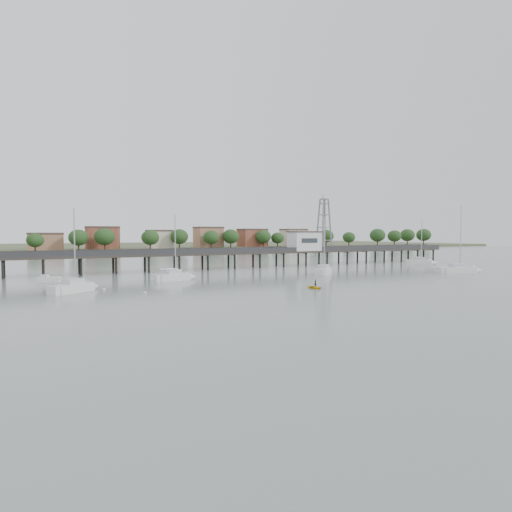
{
  "coord_description": "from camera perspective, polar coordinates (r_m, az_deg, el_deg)",
  "views": [
    {
      "loc": [
        -39.86,
        -36.21,
        8.62
      ],
      "look_at": [
        0.92,
        42.0,
        4.0
      ],
      "focal_mm": 30.0,
      "sensor_mm": 36.0,
      "label": 1
    }
  ],
  "objects": [
    {
      "name": "pier_building",
      "position": [
        116.05,
        6.45,
        2.02
      ],
      "size": [
        8.4,
        5.4,
        5.3
      ],
      "color": "silver",
      "rests_on": "ground"
    },
    {
      "name": "lattice_tower",
      "position": [
        119.82,
        9.05,
        4.15
      ],
      "size": [
        3.2,
        3.2,
        15.5
      ],
      "color": "slate",
      "rests_on": "ground"
    },
    {
      "name": "pier",
      "position": [
        104.26,
        -5.03,
        0.33
      ],
      "size": [
        150.0,
        5.0,
        5.5
      ],
      "color": "#2D2823",
      "rests_on": "ground"
    },
    {
      "name": "dinghy_occupant",
      "position": [
        67.99,
        7.91,
        -4.31
      ],
      "size": [
        0.58,
        1.25,
        0.29
      ],
      "primitive_type": "imported",
      "rotation": [
        0.0,
        0.0,
        3.26
      ],
      "color": "black",
      "rests_on": "ground"
    },
    {
      "name": "sailboat_c",
      "position": [
        93.53,
        9.18,
        -1.93
      ],
      "size": [
        7.42,
        6.67,
        12.86
      ],
      "rotation": [
        0.0,
        0.0,
        0.69
      ],
      "color": "silver",
      "rests_on": "ground"
    },
    {
      "name": "sailboat_e",
      "position": [
        128.1,
        21.51,
        -0.78
      ],
      "size": [
        7.61,
        6.61,
        13.01
      ],
      "rotation": [
        0.0,
        0.0,
        -0.66
      ],
      "color": "silver",
      "rests_on": "ground"
    },
    {
      "name": "sailboat_b",
      "position": [
        80.43,
        -10.18,
        -2.74
      ],
      "size": [
        8.02,
        3.63,
        12.83
      ],
      "rotation": [
        0.0,
        0.0,
        0.18
      ],
      "color": "silver",
      "rests_on": "ground"
    },
    {
      "name": "white_tender",
      "position": [
        85.05,
        -25.92,
        -2.82
      ],
      "size": [
        4.0,
        2.74,
        1.44
      ],
      "rotation": [
        0.0,
        0.0,
        -0.36
      ],
      "color": "silver",
      "rests_on": "ground"
    },
    {
      "name": "sailboat_a",
      "position": [
        69.05,
        -22.42,
        -3.86
      ],
      "size": [
        7.67,
        6.43,
        12.96
      ],
      "rotation": [
        0.0,
        0.0,
        0.63
      ],
      "color": "silver",
      "rests_on": "ground"
    },
    {
      "name": "mooring_buoys",
      "position": [
        81.29,
        6.86,
        -3.05
      ],
      "size": [
        77.64,
        17.69,
        0.39
      ],
      "color": "beige",
      "rests_on": "ground"
    },
    {
      "name": "ground_plane",
      "position": [
        54.54,
        20.07,
        -6.28
      ],
      "size": [
        500.0,
        500.0,
        0.0
      ],
      "primitive_type": "plane",
      "color": "gray",
      "rests_on": "ground"
    },
    {
      "name": "far_shore",
      "position": [
        278.81,
        -19.24,
        1.26
      ],
      "size": [
        500.0,
        170.0,
        10.4
      ],
      "color": "#475133",
      "rests_on": "ground"
    },
    {
      "name": "sailboat_d",
      "position": [
        104.59,
        26.08,
        -1.69
      ],
      "size": [
        10.1,
        5.68,
        15.87
      ],
      "rotation": [
        0.0,
        0.0,
        -0.31
      ],
      "color": "silver",
      "rests_on": "ground"
    },
    {
      "name": "yellow_dinghy",
      "position": [
        67.99,
        7.91,
        -4.31
      ],
      "size": [
        2.09,
        0.7,
        2.89
      ],
      "primitive_type": "imported",
      "rotation": [
        0.0,
        0.0,
        0.05
      ],
      "color": "yellow",
      "rests_on": "ground"
    }
  ]
}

